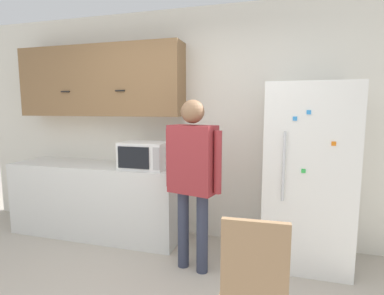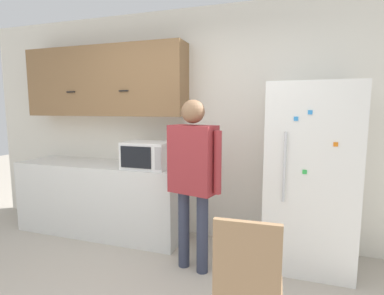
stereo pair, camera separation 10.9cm
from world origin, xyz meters
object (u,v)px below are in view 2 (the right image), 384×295
at_px(chair, 247,286).
at_px(person, 193,169).
at_px(refrigerator, 309,177).
at_px(microwave, 147,155).

bearing_deg(chair, person, -58.27).
relative_size(person, refrigerator, 0.91).
bearing_deg(refrigerator, person, -156.45).
relative_size(refrigerator, chair, 1.87).
xyz_separation_m(refrigerator, chair, (-0.39, -1.42, -0.37)).
distance_m(microwave, person, 0.79).
bearing_deg(person, microwave, 163.37).
bearing_deg(refrigerator, microwave, -178.29).
height_order(microwave, refrigerator, refrigerator).
distance_m(person, chair, 1.26).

